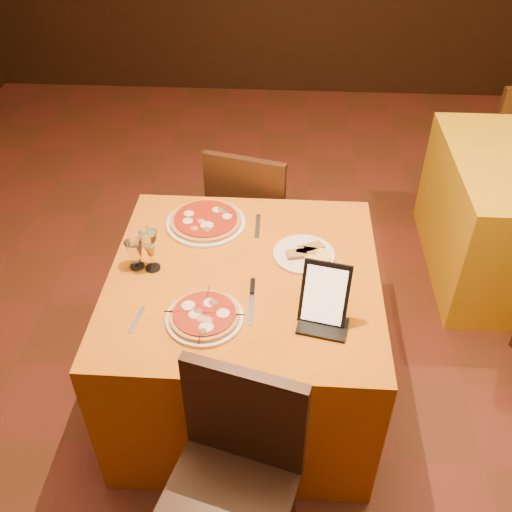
# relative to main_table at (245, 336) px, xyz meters

# --- Properties ---
(floor) EXTENTS (6.00, 7.00, 0.01)m
(floor) POSITION_rel_main_table_xyz_m (0.31, 0.09, -0.38)
(floor) COLOR #5E2D19
(floor) RESTS_ON ground
(main_table) EXTENTS (1.10, 1.10, 0.75)m
(main_table) POSITION_rel_main_table_xyz_m (0.00, 0.00, 0.00)
(main_table) COLOR #CA680D
(main_table) RESTS_ON floor
(chair_main_near) EXTENTS (0.54, 0.54, 0.91)m
(chair_main_near) POSITION_rel_main_table_xyz_m (-0.00, -0.82, 0.08)
(chair_main_near) COLOR black
(chair_main_near) RESTS_ON floor
(chair_main_far) EXTENTS (0.58, 0.58, 0.91)m
(chair_main_far) POSITION_rel_main_table_xyz_m (-0.00, 0.84, 0.08)
(chair_main_far) COLOR #312210
(chair_main_far) RESTS_ON floor
(chair_side_far) EXTENTS (0.47, 0.47, 0.91)m
(chair_side_far) POSITION_rel_main_table_xyz_m (1.59, 1.81, 0.08)
(chair_side_far) COLOR black
(chair_side_far) RESTS_ON floor
(pizza_near) EXTENTS (0.29, 0.29, 0.03)m
(pizza_near) POSITION_rel_main_table_xyz_m (-0.13, -0.27, 0.39)
(pizza_near) COLOR white
(pizza_near) RESTS_ON main_table
(pizza_far) EXTENTS (0.36, 0.36, 0.03)m
(pizza_far) POSITION_rel_main_table_xyz_m (-0.20, 0.33, 0.39)
(pizza_far) COLOR white
(pizza_far) RESTS_ON main_table
(cutlet_dish) EXTENTS (0.26, 0.26, 0.03)m
(cutlet_dish) POSITION_rel_main_table_xyz_m (0.24, 0.13, 0.39)
(cutlet_dish) COLOR white
(cutlet_dish) RESTS_ON main_table
(wine_glass) EXTENTS (0.09, 0.09, 0.19)m
(wine_glass) POSITION_rel_main_table_xyz_m (-0.38, 0.01, 0.47)
(wine_glass) COLOR #C6BF70
(wine_glass) RESTS_ON main_table
(water_glass) EXTENTS (0.08, 0.08, 0.13)m
(water_glass) POSITION_rel_main_table_xyz_m (-0.44, 0.01, 0.44)
(water_glass) COLOR white
(water_glass) RESTS_ON main_table
(tablet) EXTENTS (0.19, 0.13, 0.23)m
(tablet) POSITION_rel_main_table_xyz_m (0.31, -0.23, 0.49)
(tablet) COLOR black
(tablet) RESTS_ON main_table
(knife) EXTENTS (0.02, 0.24, 0.01)m
(knife) POSITION_rel_main_table_xyz_m (0.04, -0.17, 0.38)
(knife) COLOR silver
(knife) RESTS_ON main_table
(fork_near) EXTENTS (0.04, 0.14, 0.01)m
(fork_near) POSITION_rel_main_table_xyz_m (-0.38, -0.29, 0.38)
(fork_near) COLOR #B5B4BB
(fork_near) RESTS_ON main_table
(fork_far) EXTENTS (0.02, 0.18, 0.01)m
(fork_far) POSITION_rel_main_table_xyz_m (0.04, 0.32, 0.38)
(fork_far) COLOR #BABAC1
(fork_far) RESTS_ON main_table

